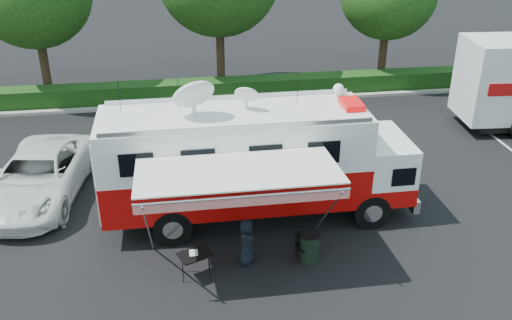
{
  "coord_description": "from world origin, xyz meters",
  "views": [
    {
      "loc": [
        -2.58,
        -16.46,
        10.36
      ],
      "look_at": [
        0.0,
        0.5,
        1.9
      ],
      "focal_mm": 40.0,
      "sensor_mm": 36.0,
      "label": 1
    }
  ],
  "objects_px": {
    "white_suv": "(42,197)",
    "trash_bin": "(310,247)",
    "command_truck": "(256,161)",
    "folding_table": "(195,255)"
  },
  "relations": [
    {
      "from": "white_suv",
      "to": "trash_bin",
      "type": "bearing_deg",
      "value": -22.24
    },
    {
      "from": "command_truck",
      "to": "folding_table",
      "type": "distance_m",
      "value": 3.94
    },
    {
      "from": "white_suv",
      "to": "folding_table",
      "type": "relative_size",
      "value": 5.62
    },
    {
      "from": "folding_table",
      "to": "trash_bin",
      "type": "xyz_separation_m",
      "value": [
        3.42,
        0.27,
        -0.27
      ]
    },
    {
      "from": "command_truck",
      "to": "white_suv",
      "type": "distance_m",
      "value": 8.13
    },
    {
      "from": "command_truck",
      "to": "folding_table",
      "type": "relative_size",
      "value": 9.17
    },
    {
      "from": "command_truck",
      "to": "white_suv",
      "type": "xyz_separation_m",
      "value": [
        -7.47,
        2.45,
        -2.1
      ]
    },
    {
      "from": "white_suv",
      "to": "trash_bin",
      "type": "relative_size",
      "value": 6.6
    },
    {
      "from": "command_truck",
      "to": "trash_bin",
      "type": "distance_m",
      "value": 3.39
    },
    {
      "from": "command_truck",
      "to": "trash_bin",
      "type": "relative_size",
      "value": 10.76
    }
  ]
}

